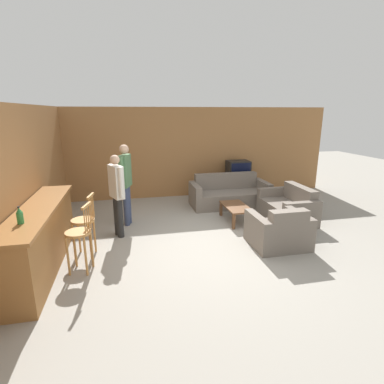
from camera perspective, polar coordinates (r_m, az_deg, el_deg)
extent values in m
plane|color=gray|center=(5.74, 3.23, -10.43)|extent=(24.00, 24.00, 0.00)
cube|color=#9E6B3D|center=(8.86, -3.03, 7.45)|extent=(9.40, 0.08, 2.60)
cube|color=#9E6B3D|center=(6.67, -27.27, 3.28)|extent=(0.08, 8.68, 2.60)
cube|color=brown|center=(5.42, -26.65, -8.04)|extent=(0.47, 2.80, 0.98)
cube|color=brown|center=(5.25, -27.30, -2.85)|extent=(0.55, 2.86, 0.05)
cylinder|color=#B77F42|center=(4.99, -20.88, -7.23)|extent=(0.47, 0.47, 0.04)
cylinder|color=#B77F42|center=(5.29, -21.39, -10.01)|extent=(0.04, 0.04, 0.64)
cylinder|color=#B77F42|center=(5.06, -22.56, -11.28)|extent=(0.04, 0.04, 0.64)
cylinder|color=#B77F42|center=(5.20, -18.54, -10.21)|extent=(0.04, 0.04, 0.64)
cylinder|color=#B77F42|center=(4.96, -19.59, -11.53)|extent=(0.04, 0.04, 0.64)
cylinder|color=#B77F42|center=(4.96, -18.82, -4.51)|extent=(0.02, 0.02, 0.39)
cylinder|color=#B77F42|center=(4.89, -19.12, -4.81)|extent=(0.02, 0.02, 0.39)
cylinder|color=#B77F42|center=(4.83, -19.44, -5.12)|extent=(0.02, 0.02, 0.39)
cylinder|color=#B77F42|center=(4.76, -19.76, -5.45)|extent=(0.02, 0.02, 0.39)
cube|color=#B77F42|center=(4.79, -19.50, -2.50)|extent=(0.11, 0.33, 0.04)
cylinder|color=#B77F42|center=(5.50, -20.09, -5.11)|extent=(0.45, 0.45, 0.04)
cylinder|color=#B77F42|center=(5.78, -20.71, -7.78)|extent=(0.04, 0.04, 0.64)
cylinder|color=#B77F42|center=(5.54, -21.56, -8.87)|extent=(0.04, 0.04, 0.64)
cylinder|color=#B77F42|center=(5.70, -18.05, -7.86)|extent=(0.04, 0.04, 0.64)
cylinder|color=#B77F42|center=(5.46, -18.80, -8.97)|extent=(0.04, 0.04, 0.64)
cylinder|color=#B77F42|center=(5.49, -18.28, -2.60)|extent=(0.02, 0.02, 0.39)
cylinder|color=#B77F42|center=(5.42, -18.49, -2.85)|extent=(0.02, 0.02, 0.39)
cylinder|color=#B77F42|center=(5.35, -18.71, -3.10)|extent=(0.02, 0.02, 0.39)
cylinder|color=#B77F42|center=(5.28, -18.94, -3.37)|extent=(0.02, 0.02, 0.39)
cube|color=#B77F42|center=(5.32, -18.79, -0.72)|extent=(0.09, 0.34, 0.04)
cube|color=#70665B|center=(8.16, 7.14, -1.21)|extent=(1.75, 0.94, 0.40)
cube|color=#70665B|center=(8.39, 6.42, 2.17)|extent=(1.75, 0.22, 0.43)
cube|color=#70665B|center=(7.87, 0.59, -0.81)|extent=(0.16, 0.94, 0.63)
cube|color=#70665B|center=(8.49, 13.27, -0.04)|extent=(0.16, 0.94, 0.63)
cube|color=#70665B|center=(5.96, 16.00, -7.92)|extent=(0.70, 0.89, 0.40)
cube|color=#70665B|center=(5.55, 17.92, -5.37)|extent=(0.70, 0.22, 0.41)
cube|color=#70665B|center=(6.13, 19.62, -6.47)|extent=(0.16, 0.89, 0.62)
cube|color=#70665B|center=(5.74, 12.27, -7.38)|extent=(0.16, 0.89, 0.62)
cube|color=#70665B|center=(7.41, 17.47, -3.50)|extent=(0.87, 1.12, 0.40)
cube|color=#70665B|center=(7.46, 19.86, -0.40)|extent=(0.22, 1.12, 0.39)
cube|color=#70665B|center=(7.91, 15.28, -1.35)|extent=(0.87, 0.16, 0.61)
cube|color=#70665B|center=(6.86, 20.14, -4.26)|extent=(0.87, 0.16, 0.61)
cube|color=brown|center=(6.97, 8.42, -2.77)|extent=(0.52, 0.98, 0.04)
cube|color=brown|center=(6.56, 7.94, -5.62)|extent=(0.06, 0.06, 0.34)
cube|color=brown|center=(6.72, 11.47, -5.28)|extent=(0.06, 0.06, 0.34)
cube|color=brown|center=(7.36, 5.55, -3.22)|extent=(0.06, 0.06, 0.34)
cube|color=brown|center=(7.51, 8.74, -2.98)|extent=(0.06, 0.06, 0.34)
cube|color=#2D2319|center=(9.12, 8.64, 1.09)|extent=(0.99, 0.53, 0.59)
cube|color=black|center=(9.01, 8.77, 4.39)|extent=(0.65, 0.47, 0.48)
cube|color=black|center=(8.79, 9.33, 4.11)|extent=(0.58, 0.01, 0.41)
cylinder|color=#2D7F3D|center=(4.58, -29.92, -4.30)|extent=(0.08, 0.08, 0.16)
cone|color=#2D7F3D|center=(4.55, -30.10, -2.98)|extent=(0.07, 0.07, 0.07)
cylinder|color=black|center=(4.54, -30.17, -2.49)|extent=(0.03, 0.03, 0.02)
cylinder|color=#384260|center=(6.78, -12.42, -2.71)|extent=(0.12, 0.12, 0.88)
cylinder|color=#384260|center=(6.91, -12.06, -2.36)|extent=(0.12, 0.12, 0.88)
cube|color=#4C754C|center=(6.66, -12.61, 3.94)|extent=(0.28, 0.43, 0.70)
cylinder|color=#4C754C|center=(6.45, -13.24, 3.80)|extent=(0.08, 0.08, 0.64)
cylinder|color=#4C754C|center=(6.86, -12.04, 4.52)|extent=(0.08, 0.08, 0.64)
sphere|color=tan|center=(6.59, -12.84, 7.94)|extent=(0.20, 0.20, 0.20)
cylinder|color=black|center=(6.19, -13.56, -4.81)|extent=(0.13, 0.13, 0.82)
cylinder|color=black|center=(6.32, -14.07, -4.43)|extent=(0.13, 0.13, 0.82)
cube|color=beige|center=(6.06, -14.25, 1.91)|extent=(0.32, 0.45, 0.65)
cylinder|color=beige|center=(5.84, -13.43, 1.74)|extent=(0.08, 0.08, 0.59)
cylinder|color=beige|center=(6.27, -15.04, 2.52)|extent=(0.08, 0.08, 0.59)
sphere|color=tan|center=(5.98, -14.52, 5.97)|extent=(0.19, 0.19, 0.19)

